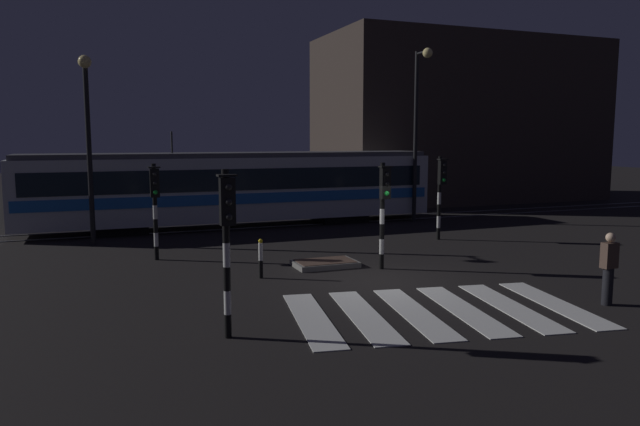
% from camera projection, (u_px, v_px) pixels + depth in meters
% --- Properties ---
extents(ground_plane, '(120.00, 120.00, 0.00)m').
position_uv_depth(ground_plane, '(377.00, 281.00, 16.16)').
color(ground_plane, black).
extents(rail_near, '(80.00, 0.12, 0.03)m').
position_uv_depth(rail_near, '(269.00, 227.00, 25.90)').
color(rail_near, '#59595E').
rests_on(rail_near, ground).
extents(rail_far, '(80.00, 0.12, 0.03)m').
position_uv_depth(rail_far, '(261.00, 222.00, 27.23)').
color(rail_far, '#59595E').
rests_on(rail_far, ground).
extents(crosswalk_zebra, '(7.08, 5.02, 0.02)m').
position_uv_depth(crosswalk_zebra, '(438.00, 311.00, 13.33)').
color(crosswalk_zebra, silver).
rests_on(crosswalk_zebra, ground).
extents(traffic_island, '(1.89, 1.16, 0.18)m').
position_uv_depth(traffic_island, '(325.00, 264.00, 17.98)').
color(traffic_island, slate).
rests_on(traffic_island, ground).
extents(traffic_light_corner_far_left, '(0.36, 0.42, 3.08)m').
position_uv_depth(traffic_light_corner_far_left, '(155.00, 197.00, 18.62)').
color(traffic_light_corner_far_left, black).
rests_on(traffic_light_corner_far_left, ground).
extents(traffic_light_corner_near_left, '(0.36, 0.42, 3.30)m').
position_uv_depth(traffic_light_corner_near_left, '(227.00, 228.00, 11.22)').
color(traffic_light_corner_near_left, black).
rests_on(traffic_light_corner_near_left, ground).
extents(traffic_light_median_centre, '(0.36, 0.42, 3.16)m').
position_uv_depth(traffic_light_median_centre, '(384.00, 200.00, 17.30)').
color(traffic_light_median_centre, black).
rests_on(traffic_light_median_centre, ground).
extents(traffic_light_corner_far_right, '(0.36, 0.42, 3.19)m').
position_uv_depth(traffic_light_corner_far_right, '(441.00, 185.00, 22.39)').
color(traffic_light_corner_far_right, black).
rests_on(traffic_light_corner_far_right, ground).
extents(street_lamp_trackside_left, '(0.44, 1.21, 6.65)m').
position_uv_depth(street_lamp_trackside_left, '(88.00, 127.00, 20.81)').
color(street_lamp_trackside_left, black).
rests_on(street_lamp_trackside_left, ground).
extents(street_lamp_trackside_right, '(0.44, 1.21, 7.79)m').
position_uv_depth(street_lamp_trackside_right, '(419.00, 116.00, 26.83)').
color(street_lamp_trackside_right, black).
rests_on(street_lamp_trackside_right, ground).
extents(tram, '(18.02, 2.58, 4.15)m').
position_uv_depth(tram, '(236.00, 187.00, 25.88)').
color(tram, silver).
rests_on(tram, ground).
extents(pedestrian_waiting_at_kerb, '(0.36, 0.24, 1.71)m').
position_uv_depth(pedestrian_waiting_at_kerb, '(609.00, 268.00, 13.73)').
color(pedestrian_waiting_at_kerb, black).
rests_on(pedestrian_waiting_at_kerb, ground).
extents(bollard_island_edge, '(0.12, 0.12, 1.11)m').
position_uv_depth(bollard_island_edge, '(261.00, 258.00, 16.41)').
color(bollard_island_edge, black).
rests_on(bollard_island_edge, ground).
extents(building_backdrop, '(17.29, 8.00, 9.91)m').
position_uv_depth(building_backdrop, '(460.00, 121.00, 37.43)').
color(building_backdrop, '#382D28').
rests_on(building_backdrop, ground).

